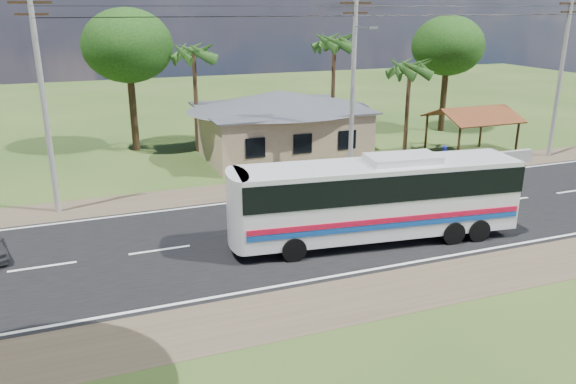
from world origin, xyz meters
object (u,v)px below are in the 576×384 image
(motorcycle, at_px, (419,160))
(coach_bus, at_px, (379,193))
(waiting_shed, at_px, (473,116))
(person, at_px, (443,158))

(motorcycle, bearing_deg, coach_bus, 129.34)
(waiting_shed, height_order, person, waiting_shed)
(waiting_shed, relative_size, coach_bus, 0.42)
(motorcycle, distance_m, person, 1.59)
(coach_bus, height_order, person, coach_bus)
(waiting_shed, height_order, coach_bus, coach_bus)
(person, bearing_deg, motorcycle, -52.88)
(coach_bus, bearing_deg, person, 48.33)
(coach_bus, bearing_deg, waiting_shed, 45.82)
(waiting_shed, bearing_deg, motorcycle, -165.97)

